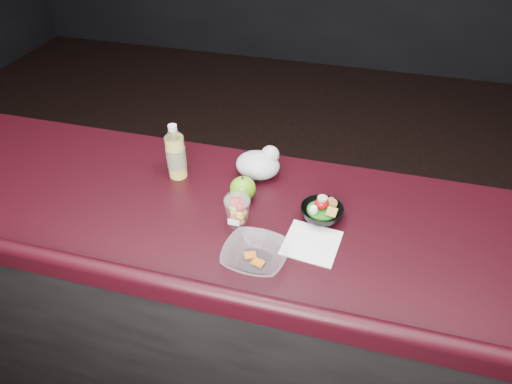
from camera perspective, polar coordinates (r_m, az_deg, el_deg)
counter at (r=1.86m, az=-1.21°, el=-14.43°), size 4.06×0.71×1.02m
lemonade_bottle at (r=1.62m, az=-9.96°, el=4.54°), size 0.07×0.07×0.21m
fruit_cup at (r=1.41m, az=-2.35°, el=-2.14°), size 0.08×0.08×0.12m
green_apple at (r=1.52m, az=-1.65°, el=0.43°), size 0.09×0.09×0.09m
plastic_bag at (r=1.62m, az=0.43°, el=3.56°), size 0.16×0.13×0.12m
snack_bowl at (r=1.47m, az=8.19°, el=-2.43°), size 0.17×0.17×0.08m
takeout_bowl at (r=1.32m, az=-0.12°, el=-7.95°), size 0.20×0.20×0.05m
paper_napkin at (r=1.39m, az=6.95°, el=-6.33°), size 0.18×0.18×0.00m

